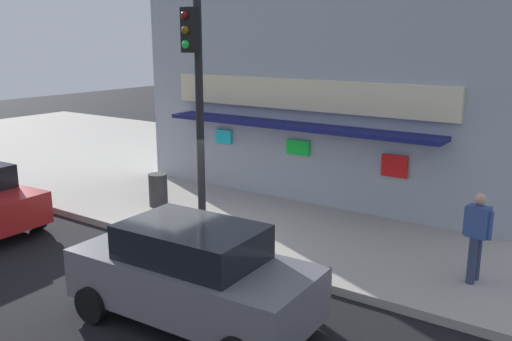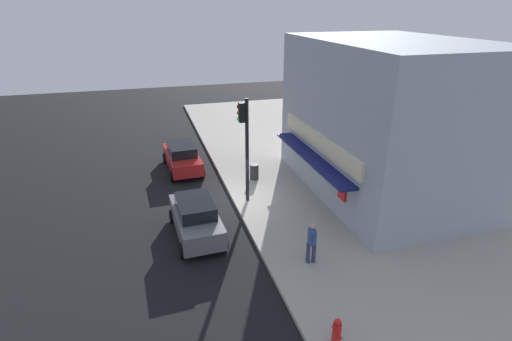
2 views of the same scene
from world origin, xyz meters
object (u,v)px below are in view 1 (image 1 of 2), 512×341
Objects in this scene: pedestrian at (477,234)px; traffic_light at (196,89)px; trash_can at (158,190)px; parked_car_grey at (193,274)px.

traffic_light is at bearing -169.44° from pedestrian.
trash_can is at bearing 179.40° from pedestrian.
pedestrian is 0.41× the size of parked_car_grey.
parked_car_grey reaches higher than trash_can.
traffic_light is 1.25× the size of parked_car_grey.
pedestrian is at bearing -0.60° from trash_can.
trash_can is 0.21× the size of parked_car_grey.
parked_car_grey is at bearing -51.01° from traffic_light.
traffic_light is 6.54m from pedestrian.
traffic_light reaches higher than parked_car_grey.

